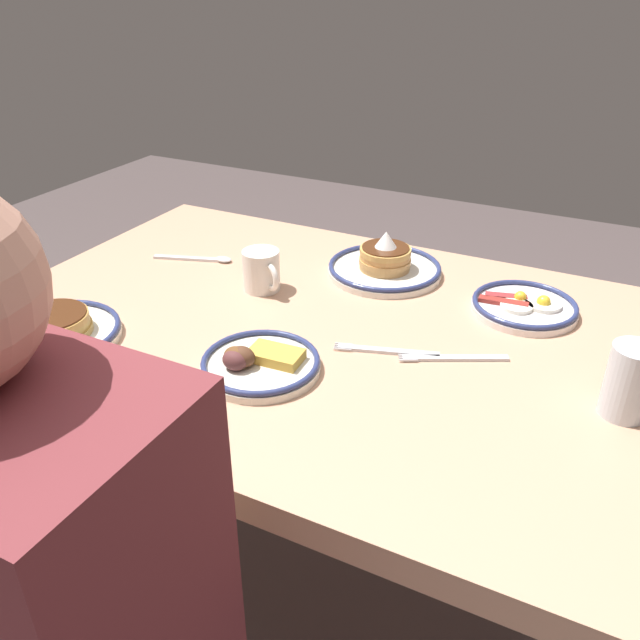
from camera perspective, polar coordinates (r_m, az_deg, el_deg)
name	(u,v)px	position (r m, az deg, el deg)	size (l,w,h in m)	color
ground_plane	(320,585)	(1.72, -0.03, -22.31)	(6.00, 6.00, 0.00)	#4F4342
dining_table	(320,368)	(1.28, -0.04, -4.25)	(1.31, 0.90, 0.74)	tan
plate_near_main	(385,265)	(1.43, 5.73, 4.86)	(0.25, 0.25, 0.10)	silver
plate_center_pancakes	(524,306)	(1.33, 17.59, 1.18)	(0.20, 0.20, 0.04)	white
plate_far_companion	(55,330)	(1.27, -22.38, -0.85)	(0.23, 0.23, 0.05)	silver
plate_far_side	(258,362)	(1.09, -5.51, -3.75)	(0.20, 0.20, 0.05)	silver
coffee_mug	(262,270)	(1.35, -5.14, 4.40)	(0.10, 0.08, 0.09)	white
drinking_glass	(628,385)	(1.07, 25.57, -5.18)	(0.07, 0.07, 0.12)	silver
fork_near	(453,358)	(1.14, 11.64, -3.31)	(0.18, 0.10, 0.01)	silver
fork_far	(386,351)	(1.15, 5.82, -2.72)	(0.18, 0.07, 0.01)	silver
tea_spoon	(204,259)	(1.52, -10.19, 5.34)	(0.18, 0.07, 0.01)	silver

